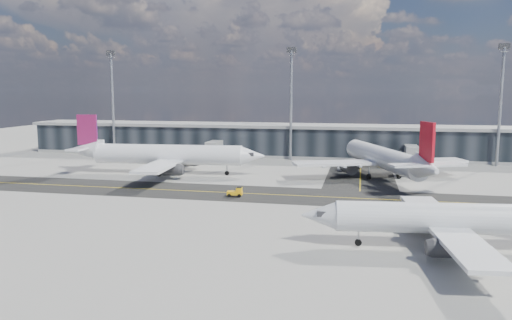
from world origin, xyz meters
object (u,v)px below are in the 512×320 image
Objects in this scene: airliner_redtail at (384,158)px; service_van at (344,167)px; airliner_af at (165,155)px; airliner_near at (458,219)px; baggage_tug at (236,192)px.

airliner_redtail is 13.11m from service_van.
airliner_redtail reaches higher than airliner_af.
airliner_near is at bearing 47.25° from airliner_af.
airliner_redtail is at bearing 90.11° from airliner_af.
airliner_af reaches higher than airliner_near.
airliner_redtail is 15.57× the size of baggage_tug.
airliner_af is at bearing 45.12° from airliner_near.
baggage_tug is (-31.83, 22.02, -2.68)m from airliner_near.
airliner_af is 1.21× the size of airliner_near.
service_van is (-8.25, 9.57, -3.49)m from airliner_redtail.
airliner_af is at bearing 163.86° from airliner_redtail.
service_van is at bearing 110.03° from airliner_redtail.
airliner_af is 46.17m from airliner_redtail.
baggage_tug is 0.50× the size of service_van.
airliner_near is 38.80m from baggage_tug.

